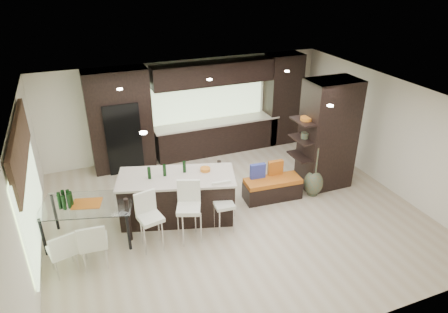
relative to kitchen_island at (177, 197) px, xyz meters
name	(u,v)px	position (x,y,z in m)	size (l,w,h in m)	color
ground	(234,213)	(1.19, -0.34, -0.51)	(8.00, 8.00, 0.00)	#C0AD93
back_wall	(186,108)	(1.19, 3.16, 0.84)	(8.00, 0.02, 2.70)	white
left_wall	(26,197)	(-2.81, -0.34, 0.84)	(0.02, 7.00, 2.70)	white
right_wall	(386,132)	(5.19, -0.34, 0.84)	(0.02, 7.00, 2.70)	white
ceiling	(235,98)	(1.19, -0.34, 2.19)	(8.00, 7.00, 0.02)	white
window_left	(29,192)	(-2.77, -0.14, 0.84)	(0.04, 3.20, 1.90)	#B2D199
window_back	(207,99)	(1.79, 3.12, 1.04)	(3.40, 0.04, 1.20)	#B2D199
stone_accent	(20,146)	(-2.74, -0.14, 1.74)	(0.08, 3.00, 0.80)	brown
ceiling_spots	(230,95)	(1.19, -0.09, 2.17)	(4.00, 3.00, 0.02)	white
back_cabinetry	(207,109)	(1.69, 2.83, 0.84)	(6.80, 0.68, 2.70)	black
refrigerator	(122,135)	(-0.71, 2.78, 0.44)	(0.90, 0.68, 1.90)	black
partition_column	(328,135)	(3.79, 0.06, 0.84)	(1.20, 0.80, 2.70)	black
kitchen_island	(177,197)	(0.00, 0.00, 0.00)	(2.47, 1.06, 1.03)	black
stool_left	(151,228)	(-0.76, -0.84, -0.03)	(0.43, 0.43, 0.96)	white
stool_mid	(189,218)	(0.00, -0.86, 0.00)	(0.46, 0.46, 1.03)	white
stool_right	(224,213)	(0.76, -0.82, -0.08)	(0.39, 0.39, 0.87)	white
bench	(272,188)	(2.28, -0.08, -0.25)	(1.35, 0.52, 0.52)	black
floor_vase	(315,171)	(3.27, -0.29, 0.11)	(0.46, 0.46, 1.26)	#475039
dining_table	(90,221)	(-1.84, -0.11, -0.09)	(1.75, 0.98, 0.84)	white
chair_near	(94,245)	(-1.84, -0.93, -0.06)	(0.49, 0.49, 0.90)	white
chair_far	(63,253)	(-2.39, -0.91, -0.10)	(0.45, 0.45, 0.83)	white
chair_end	(148,210)	(-0.67, -0.11, -0.11)	(0.43, 0.43, 0.80)	white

